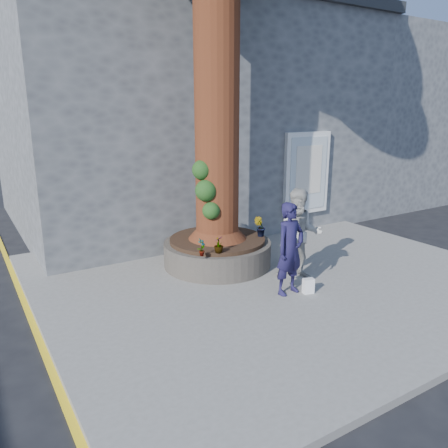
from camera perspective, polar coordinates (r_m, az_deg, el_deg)
ground at (r=7.64m, az=1.74°, el=-11.65°), size 120.00×120.00×0.00m
pavement at (r=9.16m, az=6.17°, el=-6.65°), size 9.00×8.00×0.12m
yellow_line at (r=7.55m, az=-23.18°, el=-13.28°), size 0.10×30.00×0.01m
stone_shop at (r=14.34m, az=-5.86°, el=13.84°), size 10.30×8.30×6.30m
neighbour_shop at (r=19.24m, az=16.69°, el=13.11°), size 6.00×8.00×6.00m
planter at (r=9.45m, az=-0.86°, el=-3.62°), size 2.30×2.30×0.60m
man at (r=7.93m, az=8.62°, el=-3.23°), size 0.67×0.48×1.70m
woman at (r=8.69m, az=9.83°, el=-1.32°), size 1.11×1.07×1.80m
shopping_bag at (r=8.22m, az=10.95°, el=-7.95°), size 0.22×0.17×0.28m
plant_a at (r=8.19m, az=-2.94°, el=-3.05°), size 0.22×0.20×0.34m
plant_b at (r=9.45m, az=4.69°, el=-0.35°), size 0.33×0.33×0.43m
plant_c at (r=8.37m, az=-0.70°, el=-2.70°), size 0.25×0.25×0.32m
plant_d at (r=10.44m, az=0.74°, el=0.77°), size 0.34×0.34×0.28m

